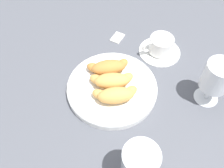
% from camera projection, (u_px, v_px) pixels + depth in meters
% --- Properties ---
extents(ground_plane, '(2.20, 2.20, 0.00)m').
position_uv_depth(ground_plane, '(111.00, 84.00, 0.72)').
color(ground_plane, '#4C4F56').
extents(pastry_plate, '(0.26, 0.26, 0.02)m').
position_uv_depth(pastry_plate, '(112.00, 87.00, 0.70)').
color(pastry_plate, white).
rests_on(pastry_plate, ground_plane).
extents(croissant_large, '(0.13, 0.10, 0.04)m').
position_uv_depth(croissant_large, '(116.00, 95.00, 0.65)').
color(croissant_large, '#D6994C').
rests_on(croissant_large, pastry_plate).
extents(croissant_small, '(0.12, 0.10, 0.04)m').
position_uv_depth(croissant_small, '(112.00, 80.00, 0.68)').
color(croissant_small, '#D6994C').
rests_on(croissant_small, pastry_plate).
extents(croissant_extra, '(0.13, 0.09, 0.04)m').
position_uv_depth(croissant_extra, '(108.00, 67.00, 0.71)').
color(croissant_extra, '#BC7A38').
rests_on(croissant_extra, pastry_plate).
extents(coffee_cup_near, '(0.14, 0.14, 0.06)m').
position_uv_depth(coffee_cup_near, '(160.00, 47.00, 0.78)').
color(coffee_cup_near, white).
rests_on(coffee_cup_near, ground_plane).
extents(juice_glass_left, '(0.08, 0.08, 0.14)m').
position_uv_depth(juice_glass_left, '(217.00, 78.00, 0.62)').
color(juice_glass_left, white).
rests_on(juice_glass_left, ground_plane).
extents(juice_glass_right, '(0.08, 0.08, 0.14)m').
position_uv_depth(juice_glass_right, '(140.00, 163.00, 0.49)').
color(juice_glass_right, white).
rests_on(juice_glass_right, ground_plane).
extents(sugar_packet, '(0.06, 0.05, 0.01)m').
position_uv_depth(sugar_packet, '(117.00, 37.00, 0.84)').
color(sugar_packet, white).
rests_on(sugar_packet, ground_plane).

